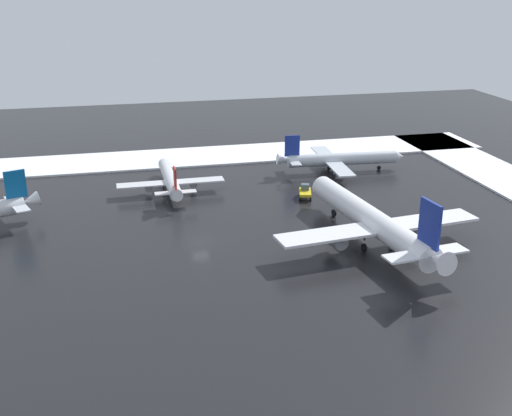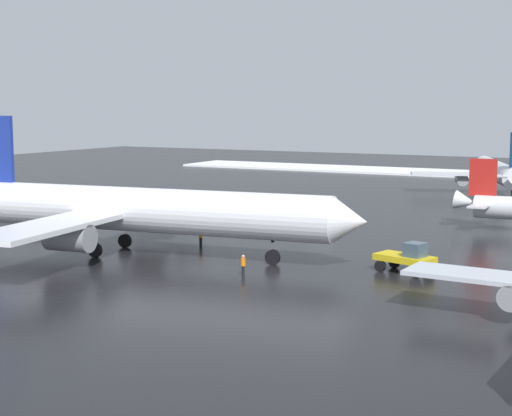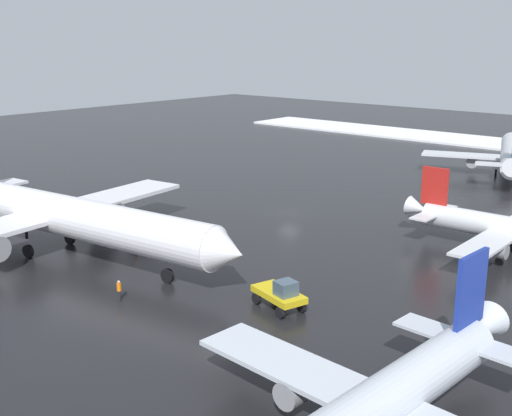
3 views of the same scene
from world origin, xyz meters
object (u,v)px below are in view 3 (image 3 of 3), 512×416
(pushback_tug, at_px, (281,294))
(ground_crew_beside_wing, at_px, (119,289))
(airplane_parked_starboard, at_px, (511,154))
(ground_crew_by_nose_gear, at_px, (135,238))
(airplane_parked_portside, at_px, (63,215))

(pushback_tug, relative_size, ground_crew_beside_wing, 2.94)
(ground_crew_beside_wing, bearing_deg, pushback_tug, -20.32)
(airplane_parked_starboard, relative_size, ground_crew_beside_wing, 17.76)
(ground_crew_by_nose_gear, bearing_deg, ground_crew_beside_wing, -111.21)
(airplane_parked_starboard, height_order, ground_crew_by_nose_gear, airplane_parked_starboard)
(airplane_parked_portside, xyz_separation_m, airplane_parked_starboard, (66.26, -18.38, -0.90))
(airplane_parked_starboard, relative_size, pushback_tug, 6.04)
(airplane_parked_portside, relative_size, ground_crew_by_nose_gear, 23.74)
(airplane_parked_portside, height_order, airplane_parked_starboard, airplane_parked_portside)
(airplane_parked_portside, bearing_deg, ground_crew_beside_wing, -22.34)
(ground_crew_beside_wing, xyz_separation_m, ground_crew_by_nose_gear, (9.35, 9.63, 0.00))
(airplane_parked_portside, relative_size, airplane_parked_starboard, 1.34)
(airplane_parked_starboard, distance_m, ground_crew_beside_wing, 70.07)
(airplane_parked_portside, bearing_deg, ground_crew_by_nose_gear, 53.74)
(airplane_parked_portside, bearing_deg, pushback_tug, 1.64)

